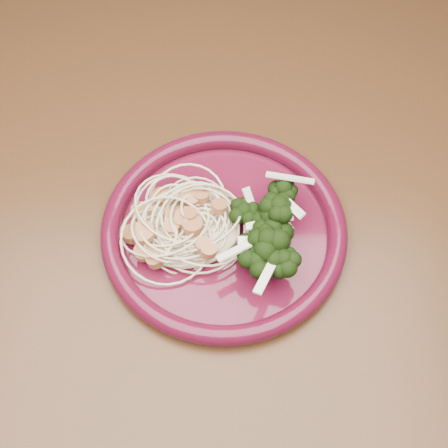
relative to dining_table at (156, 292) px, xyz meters
The scene contains 6 objects.
dining_table is the anchor object (origin of this frame).
dinner_plate 0.13m from the dining_table, 14.67° to the left, with size 0.27×0.27×0.02m.
spaghetti_pile 0.13m from the dining_table, 30.80° to the left, with size 0.11×0.10×0.03m, color beige.
scallop_cluster 0.15m from the dining_table, 30.80° to the left, with size 0.11×0.11×0.04m, color #B4703D, non-canonical shape.
broccoli_pile 0.18m from the dining_table, ahead, with size 0.07×0.12×0.04m, color black.
onion_garnish 0.20m from the dining_table, ahead, with size 0.05×0.08×0.04m, color #E9E7C5, non-canonical shape.
Camera 1 is at (0.08, -0.31, 1.31)m, focal length 50.00 mm.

